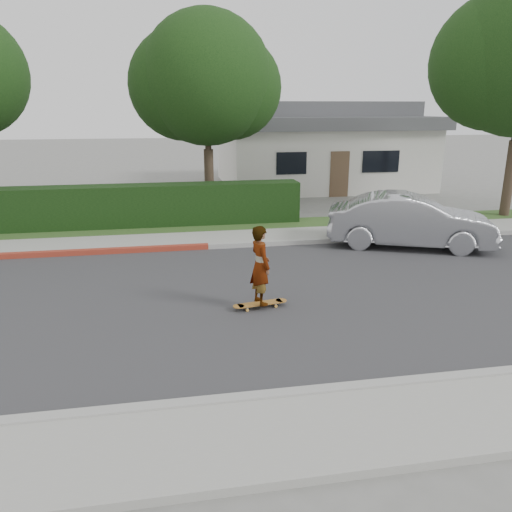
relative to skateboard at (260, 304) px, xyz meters
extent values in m
plane|color=slate|center=(-1.68, 0.67, -0.10)|extent=(120.00, 120.00, 0.00)
cube|color=#2D2D30|center=(-1.68, 0.67, -0.10)|extent=(60.00, 8.00, 0.01)
cube|color=#9E9E99|center=(-1.68, -3.43, -0.03)|extent=(60.00, 0.20, 0.15)
cube|color=gray|center=(-1.68, -4.33, -0.04)|extent=(60.00, 1.60, 0.12)
cube|color=#9E9E99|center=(-1.68, 4.77, -0.03)|extent=(60.00, 0.20, 0.15)
cube|color=gray|center=(-1.68, 5.67, -0.04)|extent=(60.00, 1.60, 0.12)
cube|color=#2D4C1E|center=(-1.68, 7.27, -0.05)|extent=(60.00, 1.60, 0.10)
cube|color=black|center=(-4.68, 7.87, 0.65)|extent=(15.00, 1.00, 1.50)
cylinder|color=#33261C|center=(-0.18, 9.67, 1.16)|extent=(0.36, 0.36, 2.52)
cylinder|color=#33261C|center=(-0.18, 9.67, 3.05)|extent=(0.24, 0.24, 2.10)
sphere|color=black|center=(-0.18, 9.67, 4.94)|extent=(4.80, 4.80, 4.80)
sphere|color=black|center=(-0.98, 10.07, 4.74)|extent=(4.08, 4.08, 4.08)
sphere|color=black|center=(0.72, 9.97, 4.64)|extent=(3.84, 3.84, 3.84)
cylinder|color=#33261C|center=(10.82, 7.17, 1.34)|extent=(0.36, 0.36, 2.88)
sphere|color=black|center=(10.02, 7.57, 5.46)|extent=(4.76, 4.76, 4.76)
cube|color=beige|center=(6.32, 16.67, 1.40)|extent=(10.00, 8.00, 3.00)
cube|color=#4C4C51|center=(6.32, 16.67, 3.20)|extent=(10.60, 8.60, 0.60)
cube|color=#4C4C51|center=(6.32, 16.67, 3.80)|extent=(8.40, 6.40, 0.80)
cube|color=black|center=(3.82, 12.65, 1.50)|extent=(1.40, 0.06, 1.00)
cube|color=black|center=(8.12, 12.65, 1.50)|extent=(1.80, 0.06, 1.00)
cube|color=brown|center=(6.12, 12.65, 0.95)|extent=(0.90, 0.06, 2.10)
cylinder|color=gold|center=(-0.30, -0.14, -0.06)|extent=(0.07, 0.05, 0.06)
cylinder|color=gold|center=(-0.33, 0.04, -0.06)|extent=(0.07, 0.05, 0.06)
cylinder|color=gold|center=(0.33, -0.04, -0.06)|extent=(0.07, 0.05, 0.06)
cylinder|color=gold|center=(0.30, 0.14, -0.06)|extent=(0.07, 0.05, 0.06)
cube|color=silver|center=(-0.31, -0.05, -0.02)|extent=(0.08, 0.20, 0.03)
cube|color=silver|center=(0.31, 0.05, -0.02)|extent=(0.08, 0.20, 0.03)
cube|color=brown|center=(0.00, 0.00, 0.01)|extent=(0.97, 0.39, 0.02)
cylinder|color=brown|center=(-0.47, -0.08, 0.01)|extent=(0.27, 0.27, 0.02)
cylinder|color=brown|center=(0.47, 0.08, 0.01)|extent=(0.27, 0.27, 0.02)
imported|color=white|center=(0.00, 0.00, 0.85)|extent=(0.54, 0.69, 1.66)
imported|color=#ADAEB4|center=(5.29, 3.96, 0.69)|extent=(5.08, 3.33, 1.58)
camera|label=1|loc=(-1.81, -9.54, 3.96)|focal=35.00mm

